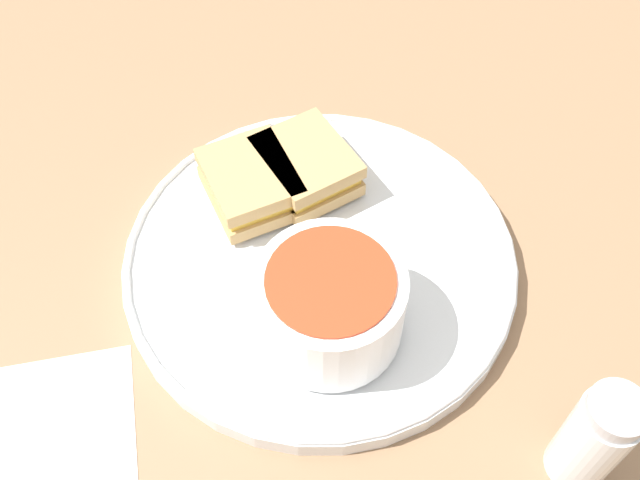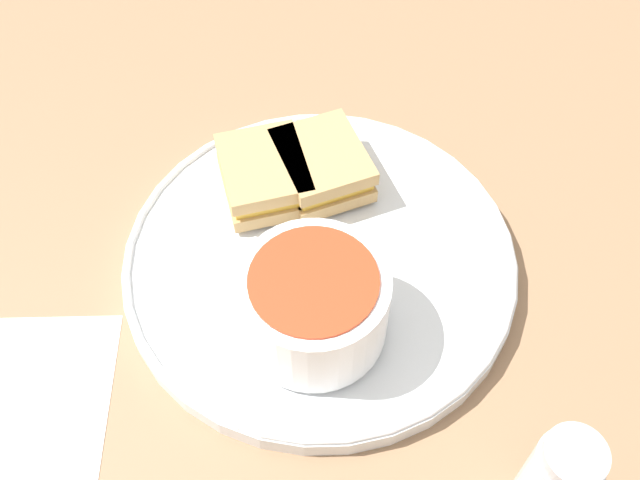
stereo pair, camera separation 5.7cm
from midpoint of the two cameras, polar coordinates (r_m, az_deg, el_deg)
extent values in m
plane|color=#8E6B4C|center=(0.60, 2.71, -2.34)|extent=(2.40, 2.40, 0.00)
cylinder|color=white|center=(0.59, 2.74, -1.89)|extent=(0.31, 0.31, 0.02)
torus|color=white|center=(0.58, 2.77, -1.35)|extent=(0.31, 0.31, 0.01)
cylinder|color=white|center=(0.54, 2.54, -6.68)|extent=(0.06, 0.06, 0.01)
cylinder|color=white|center=(0.52, 2.65, -5.19)|extent=(0.10, 0.10, 0.06)
cylinder|color=red|center=(0.49, 2.78, -3.43)|extent=(0.09, 0.09, 0.01)
cube|color=silver|center=(0.56, -4.71, -3.85)|extent=(0.03, 0.08, 0.00)
ellipsoid|color=silver|center=(0.54, -0.71, -6.93)|extent=(0.03, 0.04, 0.01)
cube|color=tan|center=(0.62, 2.77, 4.88)|extent=(0.10, 0.10, 0.01)
cube|color=gold|center=(0.61, 2.80, 5.53)|extent=(0.09, 0.09, 0.01)
cube|color=tan|center=(0.61, 2.85, 6.20)|extent=(0.10, 0.10, 0.01)
cube|color=tan|center=(0.61, -1.59, 4.14)|extent=(0.10, 0.10, 0.01)
cube|color=gold|center=(0.61, -1.61, 4.79)|extent=(0.09, 0.09, 0.01)
cube|color=tan|center=(0.60, -1.63, 5.45)|extent=(0.10, 0.10, 0.01)
cylinder|color=#B7B7BC|center=(0.46, 22.31, -15.31)|extent=(0.04, 0.04, 0.01)
camera|label=1|loc=(0.03, -87.13, 4.01)|focal=42.00mm
camera|label=2|loc=(0.03, 92.87, -4.01)|focal=42.00mm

